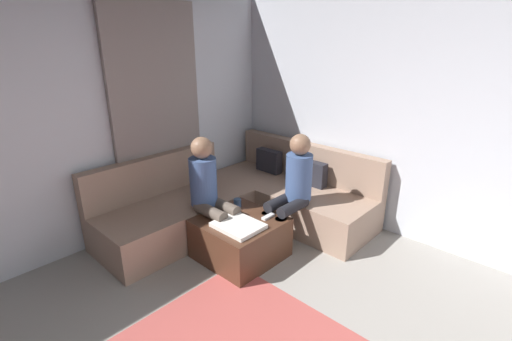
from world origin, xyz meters
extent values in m
cube|color=silver|center=(0.00, 2.94, 1.35)|extent=(6.00, 0.12, 2.70)
cube|color=silver|center=(-2.94, 0.00, 1.35)|extent=(0.12, 6.00, 2.70)
cube|color=gray|center=(-2.84, 1.30, 1.25)|extent=(0.06, 1.10, 2.50)
cube|color=#9E7F6B|center=(-1.78, 2.41, 0.21)|extent=(2.10, 0.85, 0.42)
cube|color=#9E7F6B|center=(-1.78, 2.76, 0.65)|extent=(2.10, 0.14, 0.45)
cube|color=#9E7F6B|center=(-2.41, 1.13, 0.21)|extent=(0.85, 1.70, 0.42)
cube|color=#9E7F6B|center=(-2.76, 1.13, 0.65)|extent=(0.14, 1.70, 0.45)
cube|color=#26262D|center=(-2.28, 2.58, 0.54)|extent=(0.36, 0.12, 0.36)
cube|color=#26262D|center=(-1.58, 2.58, 0.54)|extent=(0.36, 0.12, 0.36)
cube|color=#4C2D1E|center=(-1.58, 1.34, 0.21)|extent=(0.76, 0.76, 0.42)
cube|color=white|center=(-1.48, 1.22, 0.44)|extent=(0.44, 0.36, 0.04)
cylinder|color=#334C72|center=(-1.80, 1.52, 0.47)|extent=(0.08, 0.08, 0.10)
cube|color=white|center=(-1.40, 1.56, 0.43)|extent=(0.05, 0.15, 0.02)
cylinder|color=black|center=(-1.29, 1.63, 0.21)|extent=(0.12, 0.12, 0.42)
cylinder|color=black|center=(-1.47, 1.63, 0.21)|extent=(0.12, 0.12, 0.42)
cylinder|color=black|center=(-1.29, 1.83, 0.48)|extent=(0.12, 0.40, 0.12)
cylinder|color=black|center=(-1.47, 1.83, 0.48)|extent=(0.12, 0.40, 0.12)
cylinder|color=#3F598C|center=(-1.38, 2.03, 0.73)|extent=(0.28, 0.28, 0.50)
sphere|color=#8C664C|center=(-1.38, 2.03, 1.09)|extent=(0.22, 0.22, 0.22)
cylinder|color=brown|center=(-1.63, 1.35, 0.21)|extent=(0.12, 0.12, 0.42)
cylinder|color=brown|center=(-1.63, 1.17, 0.21)|extent=(0.12, 0.12, 0.42)
cylinder|color=brown|center=(-1.83, 1.35, 0.48)|extent=(0.40, 0.12, 0.12)
cylinder|color=brown|center=(-1.83, 1.17, 0.48)|extent=(0.40, 0.12, 0.12)
cylinder|color=#3F598C|center=(-2.03, 1.26, 0.73)|extent=(0.28, 0.28, 0.50)
sphere|color=#8C664C|center=(-2.03, 1.26, 1.09)|extent=(0.22, 0.22, 0.22)
camera|label=1|loc=(0.72, -0.88, 2.12)|focal=25.29mm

